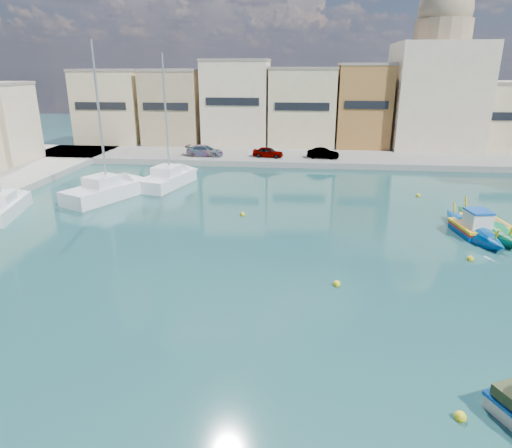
% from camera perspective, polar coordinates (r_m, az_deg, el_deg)
% --- Properties ---
extents(ground, '(160.00, 160.00, 0.00)m').
position_cam_1_polar(ground, '(21.54, 19.73, -9.47)').
color(ground, '#13373A').
rests_on(ground, ground).
extents(north_quay, '(80.00, 8.00, 0.60)m').
position_cam_1_polar(north_quay, '(51.58, 11.96, 7.94)').
color(north_quay, gray).
rests_on(north_quay, ground).
extents(north_townhouses, '(83.20, 7.87, 10.19)m').
position_cam_1_polar(north_townhouses, '(59.20, 18.23, 13.40)').
color(north_townhouses, beige).
rests_on(north_townhouses, ground).
extents(church_block, '(10.00, 10.00, 19.10)m').
position_cam_1_polar(church_block, '(60.39, 21.66, 16.39)').
color(church_block, beige).
rests_on(church_block, ground).
extents(parked_cars, '(16.65, 1.85, 1.18)m').
position_cam_1_polar(parked_cars, '(50.00, -0.48, 9.02)').
color(parked_cars, '#4C1919').
rests_on(parked_cars, north_quay).
extents(luzzu_blue_cabin, '(2.89, 7.46, 2.57)m').
position_cam_1_polar(luzzu_blue_cabin, '(31.33, 25.44, -0.64)').
color(luzzu_blue_cabin, '#00479F').
rests_on(luzzu_blue_cabin, ground).
extents(luzzu_green, '(3.08, 8.08, 2.48)m').
position_cam_1_polar(luzzu_green, '(32.42, 26.68, -0.30)').
color(luzzu_green, '#0A6F39').
rests_on(luzzu_green, ground).
extents(yacht_north, '(4.61, 9.21, 11.85)m').
position_cam_1_polar(yacht_north, '(42.25, -9.71, 5.91)').
color(yacht_north, white).
rests_on(yacht_north, ground).
extents(yacht_midnorth, '(6.25, 9.23, 12.69)m').
position_cam_1_polar(yacht_midnorth, '(38.95, -16.42, 4.34)').
color(yacht_midnorth, white).
rests_on(yacht_midnorth, ground).
extents(yacht_mid, '(4.28, 8.79, 10.72)m').
position_cam_1_polar(yacht_mid, '(38.19, -28.32, 2.39)').
color(yacht_mid, white).
rests_on(yacht_mid, ground).
extents(mooring_buoys, '(22.39, 25.50, 0.36)m').
position_cam_1_polar(mooring_buoys, '(26.54, 19.72, -3.80)').
color(mooring_buoys, yellow).
rests_on(mooring_buoys, ground).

